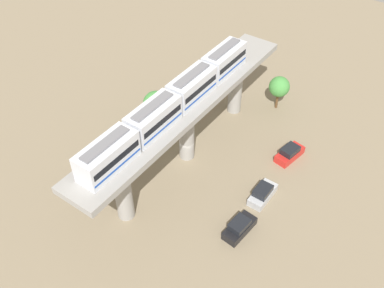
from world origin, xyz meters
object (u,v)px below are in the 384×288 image
Objects in this scene: parked_car_silver at (263,194)px; parked_car_black at (239,227)px; tree_mid_lot at (279,87)px; parked_car_red at (290,153)px; train at (173,102)px; tree_near_viaduct at (156,104)px.

parked_car_black is at bearing 92.96° from parked_car_silver.
parked_car_silver is 0.82× the size of tree_mid_lot.
parked_car_red is 0.87× the size of tree_mid_lot.
train is 14.85m from parked_car_silver.
train reaches higher than parked_car_red.
tree_near_viaduct is 17.59m from tree_mid_lot.
tree_mid_lot is at bearing -130.58° from tree_near_viaduct.
tree_mid_lot is (6.18, -8.43, 2.89)m from parked_car_red.
parked_car_red is at bearing -86.45° from parked_car_silver.
parked_car_silver is 0.74× the size of tree_near_viaduct.
tree_near_viaduct reaches higher than tree_mid_lot.
parked_car_silver is at bearing -82.31° from parked_car_black.
tree_mid_lot is (-4.71, -18.14, -6.57)m from train.
parked_car_black is at bearing 107.22° from tree_mid_lot.
train is at bearing -13.33° from parked_car_black.
parked_car_black is (-0.23, 5.65, 0.00)m from parked_car_silver.
tree_mid_lot is (6.83, -22.03, 2.89)m from parked_car_black.
parked_car_red is 10.84m from tree_mid_lot.
parked_car_silver is 7.97m from parked_car_red.
tree_near_viaduct is at bearing 26.14° from parked_car_red.
parked_car_red is 0.79× the size of tree_near_viaduct.
train reaches higher than parked_car_silver.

